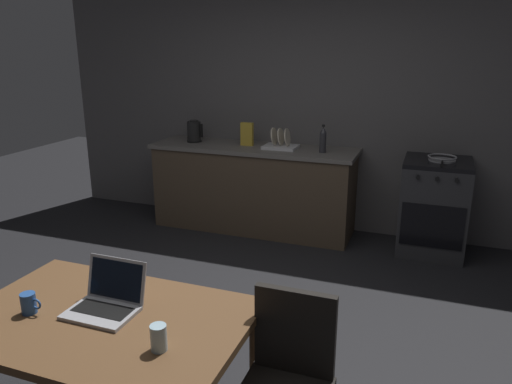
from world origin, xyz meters
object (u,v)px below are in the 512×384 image
laptop (106,302)px  coffee_mug (29,303)px  dish_rack (281,144)px  chair (288,376)px  cereal_box (247,134)px  dining_table (105,330)px  electric_kettle (194,132)px  frying_pan (442,158)px  stove_oven (434,207)px  drinking_glass (159,338)px  bottle (323,140)px

laptop → coffee_mug: bearing=-164.6°
coffee_mug → dish_rack: (0.25, 3.16, 0.19)m
coffee_mug → chair: bearing=11.6°
laptop → cereal_box: 3.07m
cereal_box → dining_table: bearing=-81.2°
electric_kettle → dish_rack: (0.98, 0.00, -0.07)m
chair → cereal_box: cereal_box is taller
chair → frying_pan: size_ratio=2.05×
dining_table → dish_rack: size_ratio=3.94×
dish_rack → stove_oven: bearing=-0.1°
drinking_glass → cereal_box: cereal_box is taller
dining_table → dish_rack: bearing=91.9°
dining_table → stove_oven: bearing=65.1°
bottle → coffee_mug: bearing=-102.6°
cereal_box → chair: bearing=-65.6°
bottle → drinking_glass: bottle is taller
bottle → chair: bearing=-80.0°
stove_oven → cereal_box: size_ratio=3.77×
cereal_box → bottle: bearing=-4.9°
stove_oven → frying_pan: size_ratio=2.11×
electric_kettle → bottle: bearing=-2.0°
bottle → cereal_box: (-0.82, 0.07, -0.01)m
frying_pan → cereal_box: cereal_box is taller
electric_kettle → frying_pan: 2.54m
laptop → drinking_glass: size_ratio=2.80×
stove_oven → electric_kettle: electric_kettle is taller
electric_kettle → cereal_box: (0.61, 0.02, 0.01)m
dining_table → drinking_glass: 0.42m
drinking_glass → laptop: bearing=154.6°
frying_pan → coffee_mug: (-1.80, -3.13, -0.17)m
bottle → dish_rack: (-0.45, 0.05, -0.08)m
chair → bottle: 2.95m
bottle → cereal_box: size_ratio=1.14×
frying_pan → dish_rack: dish_rack is taller
bottle → dining_table: bearing=-96.5°
dining_table → laptop: 0.13m
stove_oven → chair: 2.96m
stove_oven → frying_pan: 0.48m
electric_kettle → coffee_mug: 3.25m
drinking_glass → electric_kettle: bearing=114.5°
coffee_mug → dish_rack: 3.17m
stove_oven → drinking_glass: stove_oven is taller
stove_oven → cereal_box: bearing=179.3°
frying_pan → dish_rack: size_ratio=1.26×
chair → dish_rack: dish_rack is taller
chair → coffee_mug: 1.25m
bottle → dish_rack: size_ratio=0.81×
chair → electric_kettle: electric_kettle is taller
coffee_mug → dining_table: bearing=13.7°
stove_oven → drinking_glass: size_ratio=7.94×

